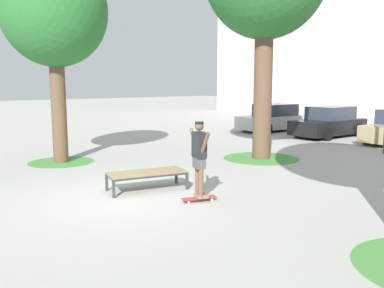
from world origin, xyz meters
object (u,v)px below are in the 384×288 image
(skater, at_px, (199,154))
(tree_near_left, at_px, (54,13))
(skate_box, at_px, (147,174))
(car_silver, at_px, (274,119))
(car_black, at_px, (329,123))
(skateboard, at_px, (199,198))

(skater, bearing_deg, tree_near_left, -178.06)
(skate_box, bearing_deg, car_silver, 113.76)
(skate_box, bearing_deg, car_black, 100.10)
(skateboard, bearing_deg, car_black, 107.12)
(skater, relative_size, car_black, 0.39)
(skate_box, distance_m, skater, 1.73)
(skateboard, xyz_separation_m, car_black, (-3.86, 12.54, 0.61))
(tree_near_left, relative_size, car_black, 1.54)
(skate_box, distance_m, car_silver, 14.08)
(skateboard, height_order, car_silver, car_silver)
(tree_near_left, height_order, car_silver, tree_near_left)
(skateboard, height_order, skater, skater)
(tree_near_left, relative_size, car_silver, 1.52)
(car_black, bearing_deg, skate_box, -79.90)
(tree_near_left, height_order, car_black, tree_near_left)
(skateboard, distance_m, tree_near_left, 8.07)
(car_black, bearing_deg, skateboard, -72.88)
(skate_box, height_order, car_black, car_black)
(skateboard, bearing_deg, tree_near_left, -178.08)
(car_silver, bearing_deg, skate_box, -66.24)
(skate_box, relative_size, skateboard, 2.49)
(skate_box, xyz_separation_m, skater, (1.58, 0.27, 0.66))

